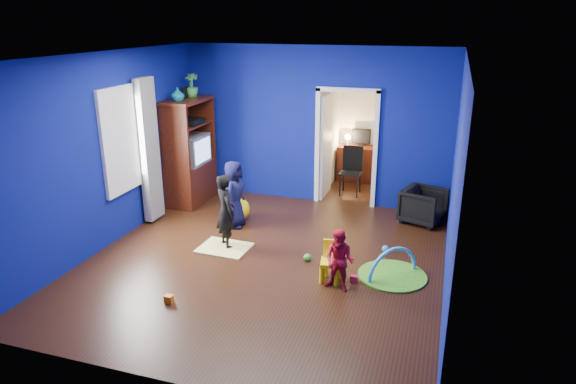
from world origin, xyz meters
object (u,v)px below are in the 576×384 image
(hopper_ball, at_px, (238,209))
(kid_chair, at_px, (331,264))
(armchair, at_px, (423,206))
(tv_armoire, at_px, (190,152))
(folding_chair, at_px, (351,172))
(child_black, at_px, (226,211))
(toddler_red, at_px, (339,261))
(child_navy, at_px, (234,194))
(vase, at_px, (178,94))
(crt_tv, at_px, (192,150))
(study_desk, at_px, (359,164))
(play_mat, at_px, (392,276))

(hopper_ball, bearing_deg, kid_chair, -38.51)
(armchair, xyz_separation_m, kid_chair, (-1.03, -2.49, -0.06))
(tv_armoire, relative_size, folding_chair, 2.13)
(child_black, height_order, hopper_ball, child_black)
(tv_armoire, bearing_deg, toddler_red, -36.02)
(child_navy, relative_size, toddler_red, 1.37)
(toddler_red, bearing_deg, armchair, 84.63)
(child_black, bearing_deg, kid_chair, -155.65)
(armchair, xyz_separation_m, folding_chair, (-1.48, 1.10, 0.15))
(child_black, bearing_deg, vase, -1.10)
(tv_armoire, bearing_deg, child_navy, -35.52)
(child_navy, bearing_deg, tv_armoire, 50.46)
(crt_tv, relative_size, study_desk, 0.80)
(vase, distance_m, study_desk, 4.18)
(armchair, bearing_deg, tv_armoire, 111.45)
(armchair, xyz_separation_m, tv_armoire, (-4.29, -0.22, 0.67))
(vase, relative_size, folding_chair, 0.26)
(hopper_ball, distance_m, study_desk, 3.34)
(vase, distance_m, crt_tv, 1.10)
(study_desk, bearing_deg, toddler_red, -82.81)
(vase, relative_size, study_desk, 0.28)
(toddler_red, height_order, crt_tv, crt_tv)
(child_navy, distance_m, toddler_red, 2.65)
(child_navy, height_order, toddler_red, child_navy)
(child_navy, xyz_separation_m, toddler_red, (2.14, -1.57, -0.15))
(child_black, distance_m, folding_chair, 3.30)
(study_desk, bearing_deg, crt_tv, -140.55)
(armchair, distance_m, crt_tv, 4.31)
(toddler_red, bearing_deg, play_mat, 55.22)
(child_navy, bearing_deg, folding_chair, -38.63)
(child_black, bearing_deg, hopper_ball, -33.81)
(toddler_red, xyz_separation_m, kid_chair, (-0.15, 0.20, -0.17))
(vase, height_order, crt_tv, vase)
(crt_tv, xyz_separation_m, play_mat, (3.99, -1.91, -1.01))
(child_black, height_order, child_navy, child_black)
(toddler_red, distance_m, play_mat, 0.94)
(kid_chair, relative_size, folding_chair, 0.54)
(tv_armoire, bearing_deg, kid_chair, -34.96)
(armchair, relative_size, tv_armoire, 0.34)
(child_black, distance_m, hopper_ball, 1.14)
(kid_chair, bearing_deg, child_navy, 135.73)
(vase, xyz_separation_m, hopper_ball, (1.22, -0.36, -1.87))
(crt_tv, bearing_deg, tv_armoire, 180.00)
(toddler_red, bearing_deg, tv_armoire, 156.69)
(vase, height_order, play_mat, vase)
(child_black, relative_size, kid_chair, 2.31)
(toddler_red, distance_m, hopper_ball, 2.85)
(play_mat, bearing_deg, study_desk, 106.32)
(toddler_red, height_order, vase, vase)
(armchair, distance_m, play_mat, 2.16)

